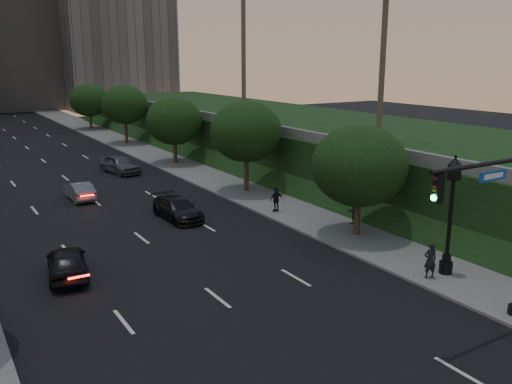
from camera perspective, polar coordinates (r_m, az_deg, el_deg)
ground at (r=19.16m, az=3.21°, el=-16.52°), size 160.00×160.00×0.00m
road_surface at (r=45.56m, az=-18.88°, el=0.93°), size 16.00×140.00×0.02m
sidewalk_right at (r=48.73m, az=-7.10°, el=2.48°), size 4.50×140.00×0.15m
embankment at (r=52.67m, az=5.51°, el=5.51°), size 18.00×90.00×4.00m
parapet_wall at (r=47.75m, az=-2.67°, el=7.53°), size 0.35×90.00×0.70m
office_block_mid at (r=116.56m, az=-24.86°, el=14.37°), size 22.00×18.00×26.00m
office_block_right at (r=114.79m, az=-15.38°, el=17.67°), size 20.00×22.00×36.00m
tree_right_a at (r=29.78m, az=10.83°, el=2.72°), size 5.20×5.20×6.24m
tree_right_b at (r=39.26m, az=-1.06°, el=6.38°), size 5.20×5.20×6.74m
tree_right_c at (r=50.85m, az=-8.61°, el=7.41°), size 5.20×5.20×6.24m
tree_right_d at (r=63.86m, az=-13.67°, el=8.94°), size 5.20×5.20×6.74m
tree_right_e at (r=78.25m, az=-17.16°, el=9.21°), size 5.20×5.20×6.24m
traffic_signal_mast at (r=21.38m, az=24.97°, el=-3.79°), size 5.68×0.56×7.00m
street_lamp at (r=25.65m, az=19.73°, el=-2.89°), size 0.64×0.64×5.62m
sedan_near_left at (r=26.14m, az=-19.27°, el=-6.97°), size 2.39×4.45×1.44m
sedan_mid_left at (r=39.87m, az=-18.10°, el=0.13°), size 1.43×3.92×1.28m
sedan_near_right at (r=33.70m, az=-8.27°, el=-1.75°), size 2.02×4.61×1.32m
sedan_far_right at (r=48.07m, az=-14.16°, el=2.88°), size 2.73×4.97×1.60m
pedestrian_a at (r=25.41m, az=17.86°, el=-6.84°), size 0.69×0.56×1.65m
pedestrian_b at (r=32.37m, az=10.22°, el=-1.98°), size 0.78×0.62×1.57m
pedestrian_c at (r=34.46m, az=2.14°, el=-0.79°), size 0.93×0.42×1.56m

